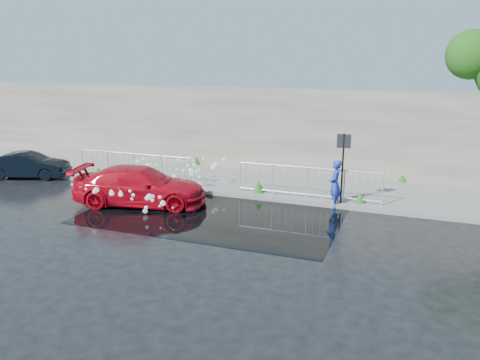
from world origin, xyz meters
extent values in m
plane|color=black|center=(0.00, 0.00, 0.00)|extent=(90.00, 90.00, 0.00)
cube|color=#5E5E5A|center=(0.00, 5.00, 0.07)|extent=(30.00, 4.00, 0.15)
cube|color=#5E5E5A|center=(0.00, 3.00, 0.08)|extent=(30.00, 0.25, 0.16)
cube|color=#59564B|center=(0.00, 7.20, 1.90)|extent=(30.00, 0.60, 3.50)
cube|color=black|center=(0.50, 1.00, 0.01)|extent=(8.00, 5.00, 0.01)
cylinder|color=black|center=(4.20, 3.10, 1.25)|extent=(0.06, 0.06, 2.50)
cube|color=black|center=(4.20, 3.10, 2.25)|extent=(0.45, 0.04, 0.45)
sphere|color=#11420F|center=(8.00, 7.40, 5.00)|extent=(1.81, 1.81, 1.81)
cylinder|color=silver|center=(-6.50, 3.35, 0.70)|extent=(0.05, 0.05, 1.10)
cylinder|color=silver|center=(-1.50, 3.35, 0.70)|extent=(0.05, 0.05, 1.10)
cylinder|color=silver|center=(-4.00, 3.35, 1.22)|extent=(5.00, 0.04, 0.04)
cylinder|color=silver|center=(-4.00, 3.35, 0.27)|extent=(5.00, 0.04, 0.04)
cylinder|color=silver|center=(0.50, 3.35, 0.70)|extent=(0.05, 0.05, 1.10)
cylinder|color=silver|center=(5.50, 3.35, 0.70)|extent=(0.05, 0.05, 1.10)
cylinder|color=silver|center=(3.00, 3.35, 1.22)|extent=(5.00, 0.04, 0.04)
cylinder|color=silver|center=(3.00, 3.35, 0.27)|extent=(5.00, 0.04, 0.04)
cone|color=#205215|center=(-5.80, 3.40, 0.35)|extent=(0.40, 0.40, 0.39)
cone|color=#205215|center=(-2.00, 3.40, 0.29)|extent=(0.36, 0.36, 0.28)
cone|color=#205215|center=(1.20, 3.40, 0.37)|extent=(0.44, 0.44, 0.44)
cone|color=#205215|center=(4.80, 3.40, 0.31)|extent=(0.38, 0.38, 0.32)
cone|color=#205215|center=(-3.00, 6.90, 0.33)|extent=(0.42, 0.42, 0.36)
cone|color=#205215|center=(6.00, 6.90, 0.30)|extent=(0.34, 0.34, 0.29)
sphere|color=white|center=(-0.70, 3.63, 0.88)|extent=(0.18, 0.18, 0.18)
sphere|color=white|center=(-0.96, 2.33, 0.26)|extent=(0.16, 0.16, 0.16)
sphere|color=white|center=(-3.43, 3.08, 0.59)|extent=(0.09, 0.09, 0.09)
sphere|color=white|center=(-3.86, 3.40, 0.92)|extent=(0.15, 0.15, 0.15)
sphere|color=white|center=(-1.01, 1.92, 0.27)|extent=(0.09, 0.09, 0.09)
sphere|color=white|center=(-1.09, 3.23, 0.85)|extent=(0.09, 0.09, 0.09)
sphere|color=white|center=(-1.51, 3.34, 0.83)|extent=(0.06, 0.06, 0.06)
sphere|color=white|center=(-3.73, 3.60, 0.98)|extent=(0.13, 0.13, 0.13)
sphere|color=white|center=(-3.13, 2.99, 0.79)|extent=(0.13, 0.13, 0.13)
sphere|color=white|center=(-3.66, 2.80, 0.76)|extent=(0.15, 0.15, 0.15)
sphere|color=white|center=(-1.09, 3.01, 0.81)|extent=(0.10, 0.10, 0.10)
sphere|color=white|center=(-2.94, 3.32, 0.85)|extent=(0.11, 0.11, 0.11)
sphere|color=white|center=(-1.73, 3.17, 0.77)|extent=(0.11, 0.11, 0.11)
sphere|color=white|center=(-0.71, 2.45, 0.50)|extent=(0.17, 0.17, 0.17)
sphere|color=white|center=(-1.47, 3.58, 0.92)|extent=(0.13, 0.13, 0.13)
sphere|color=white|center=(-3.17, 4.28, 0.96)|extent=(0.10, 0.10, 0.10)
sphere|color=white|center=(-3.29, 3.42, 0.82)|extent=(0.12, 0.12, 0.12)
sphere|color=white|center=(-1.75, 3.58, 0.86)|extent=(0.11, 0.11, 0.11)
sphere|color=white|center=(-0.83, 2.39, 0.55)|extent=(0.10, 0.10, 0.10)
sphere|color=white|center=(-1.67, 3.94, 0.98)|extent=(0.08, 0.08, 0.08)
sphere|color=white|center=(-1.75, 2.50, 0.68)|extent=(0.16, 0.16, 0.16)
sphere|color=white|center=(-1.85, 2.97, 0.84)|extent=(0.09, 0.09, 0.09)
sphere|color=white|center=(-3.17, 1.91, 0.20)|extent=(0.11, 0.11, 0.11)
sphere|color=white|center=(-1.30, 2.98, 0.84)|extent=(0.17, 0.17, 0.17)
sphere|color=white|center=(-0.75, 3.96, 0.91)|extent=(0.16, 0.16, 0.16)
sphere|color=white|center=(-2.15, 2.58, 0.41)|extent=(0.13, 0.13, 0.13)
sphere|color=white|center=(-3.51, 3.52, 0.79)|extent=(0.12, 0.12, 0.12)
sphere|color=white|center=(-1.86, 4.12, 1.04)|extent=(0.14, 0.14, 0.14)
sphere|color=white|center=(-0.59, 4.42, 1.05)|extent=(0.13, 0.13, 0.13)
sphere|color=white|center=(-1.41, 4.26, 1.04)|extent=(0.09, 0.09, 0.09)
sphere|color=white|center=(-0.94, 2.99, 0.66)|extent=(0.07, 0.07, 0.07)
sphere|color=white|center=(-1.31, 3.02, 0.70)|extent=(0.14, 0.14, 0.14)
sphere|color=white|center=(-2.14, 3.62, 1.04)|extent=(0.15, 0.15, 0.15)
sphere|color=white|center=(-0.95, 2.97, 0.62)|extent=(0.09, 0.09, 0.09)
sphere|color=white|center=(-0.93, -0.67, 0.82)|extent=(0.12, 0.12, 0.12)
sphere|color=white|center=(-1.50, 0.10, 0.13)|extent=(0.15, 0.15, 0.15)
sphere|color=white|center=(-2.71, -1.16, 1.06)|extent=(0.07, 0.07, 0.07)
sphere|color=white|center=(-0.76, -0.60, 0.88)|extent=(0.11, 0.11, 0.11)
sphere|color=white|center=(-1.31, -0.14, 0.33)|extent=(0.12, 0.12, 0.12)
sphere|color=white|center=(-0.94, 0.06, 0.37)|extent=(0.08, 0.08, 0.08)
sphere|color=white|center=(-3.85, -0.43, 0.91)|extent=(0.07, 0.07, 0.07)
sphere|color=white|center=(-1.12, -1.07, 1.01)|extent=(0.10, 0.10, 0.10)
sphere|color=white|center=(-1.92, -1.02, 1.05)|extent=(0.08, 0.08, 0.08)
sphere|color=white|center=(-0.89, -0.43, 0.70)|extent=(0.11, 0.11, 0.11)
sphere|color=white|center=(-1.50, -1.15, 1.11)|extent=(0.07, 0.07, 0.07)
sphere|color=white|center=(-0.79, -0.74, 0.91)|extent=(0.18, 0.18, 0.18)
sphere|color=white|center=(-1.83, -0.68, 0.85)|extent=(0.15, 0.15, 0.15)
sphere|color=white|center=(-1.99, -0.91, 0.93)|extent=(0.16, 0.16, 0.16)
sphere|color=white|center=(-0.59, -0.49, 0.85)|extent=(0.11, 0.11, 0.11)
sphere|color=white|center=(-2.50, -0.94, 1.00)|extent=(0.17, 0.17, 0.17)
sphere|color=white|center=(-1.55, -0.59, 0.97)|extent=(0.10, 0.10, 0.10)
sphere|color=white|center=(-1.65, -0.39, 0.65)|extent=(0.09, 0.09, 0.09)
sphere|color=white|center=(-2.75, -0.73, 0.86)|extent=(0.13, 0.13, 0.13)
sphere|color=white|center=(-0.67, -0.19, 0.56)|extent=(0.17, 0.17, 0.17)
sphere|color=white|center=(-0.46, 0.03, 0.37)|extent=(0.06, 0.06, 0.06)
sphere|color=white|center=(-3.58, 0.13, 0.23)|extent=(0.07, 0.07, 0.07)
imported|color=#B00716|center=(-2.24, 1.03, 0.65)|extent=(4.79, 2.84, 1.30)
imported|color=black|center=(-8.71, 2.60, 0.54)|extent=(3.47, 2.17, 1.08)
imported|color=#2134A7|center=(4.00, 3.00, 0.81)|extent=(0.47, 0.64, 1.62)
camera|label=1|loc=(6.38, -12.09, 4.76)|focal=35.00mm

